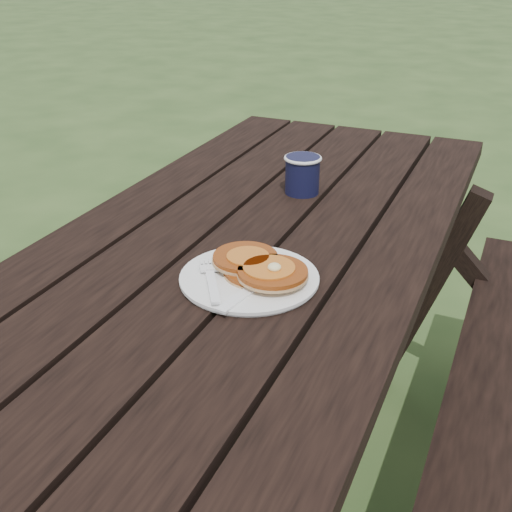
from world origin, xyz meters
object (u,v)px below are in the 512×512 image
at_px(picnic_table, 242,392).
at_px(plate, 249,279).
at_px(pancake_stack, 259,267).
at_px(coffee_cup, 302,172).

xyz_separation_m(picnic_table, plate, (0.08, -0.15, 0.39)).
distance_m(pancake_stack, coffee_cup, 0.44).
bearing_deg(coffee_cup, pancake_stack, -80.00).
relative_size(plate, pancake_stack, 1.29).
relative_size(pancake_stack, coffee_cup, 2.08).
bearing_deg(plate, pancake_stack, 41.96).
height_order(plate, coffee_cup, coffee_cup).
relative_size(picnic_table, pancake_stack, 9.65).
bearing_deg(plate, picnic_table, 120.31).
distance_m(picnic_table, plate, 0.42).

